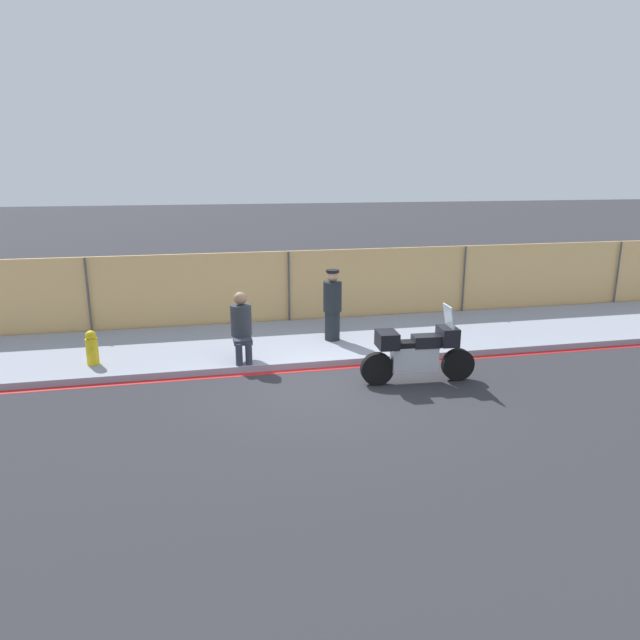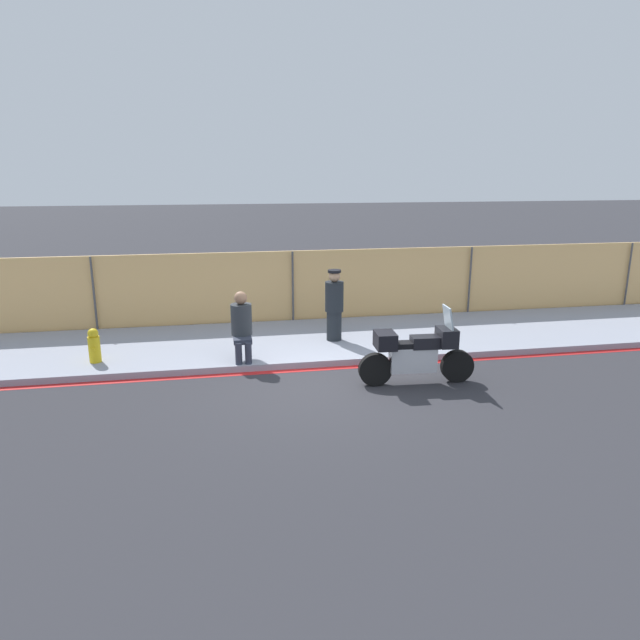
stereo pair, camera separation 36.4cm
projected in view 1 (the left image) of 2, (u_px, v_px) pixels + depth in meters
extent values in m
plane|color=#2D2D33|center=(327.00, 384.00, 10.67)|extent=(120.00, 120.00, 0.00)
cube|color=#8E93A3|center=(301.00, 341.00, 13.14)|extent=(35.80, 3.38, 0.14)
cube|color=red|center=(317.00, 369.00, 11.48)|extent=(35.80, 0.18, 0.01)
cube|color=#E5B26B|center=(288.00, 288.00, 14.60)|extent=(34.01, 0.08, 1.92)
cylinder|color=#4C4C51|center=(88.00, 298.00, 13.51)|extent=(0.05, 0.05, 1.92)
cylinder|color=#4C4C51|center=(289.00, 289.00, 14.50)|extent=(0.05, 0.05, 1.92)
cylinder|color=#4C4C51|center=(464.00, 281.00, 15.50)|extent=(0.05, 0.05, 1.92)
cylinder|color=#4C4C51|center=(617.00, 275.00, 16.49)|extent=(0.05, 0.05, 1.92)
cylinder|color=black|center=(458.00, 365.00, 10.82)|extent=(0.63, 0.18, 0.62)
cylinder|color=black|center=(377.00, 369.00, 10.58)|extent=(0.63, 0.18, 0.62)
cube|color=silver|center=(414.00, 358.00, 10.65)|extent=(0.88, 0.33, 0.47)
cube|color=black|center=(426.00, 341.00, 10.60)|extent=(0.54, 0.34, 0.22)
cube|color=black|center=(410.00, 344.00, 10.56)|extent=(0.62, 0.32, 0.10)
cube|color=black|center=(448.00, 336.00, 10.64)|extent=(0.35, 0.49, 0.34)
cube|color=silver|center=(449.00, 316.00, 10.54)|extent=(0.13, 0.43, 0.42)
cube|color=black|center=(387.00, 340.00, 10.47)|extent=(0.39, 0.52, 0.30)
cylinder|color=#1E2328|center=(332.00, 325.00, 12.94)|extent=(0.34, 0.34, 0.67)
cylinder|color=#1E2328|center=(332.00, 296.00, 12.77)|extent=(0.41, 0.41, 0.67)
sphere|color=tan|center=(333.00, 276.00, 12.65)|extent=(0.26, 0.26, 0.26)
cylinder|color=black|center=(333.00, 271.00, 12.62)|extent=(0.30, 0.30, 0.06)
cylinder|color=#2D3342|center=(239.00, 354.00, 11.26)|extent=(0.14, 0.14, 0.44)
cylinder|color=#2D3342|center=(249.00, 354.00, 11.30)|extent=(0.14, 0.14, 0.44)
cube|color=#2D3342|center=(243.00, 340.00, 11.43)|extent=(0.36, 0.44, 0.10)
cylinder|color=#2D3338|center=(241.00, 320.00, 11.55)|extent=(0.43, 0.43, 0.63)
sphere|color=#A37556|center=(240.00, 298.00, 11.44)|extent=(0.26, 0.26, 0.26)
cylinder|color=gold|center=(92.00, 352.00, 11.30)|extent=(0.23, 0.23, 0.53)
sphere|color=gold|center=(91.00, 336.00, 11.22)|extent=(0.21, 0.21, 0.21)
cylinder|color=gold|center=(91.00, 352.00, 11.17)|extent=(0.08, 0.09, 0.08)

